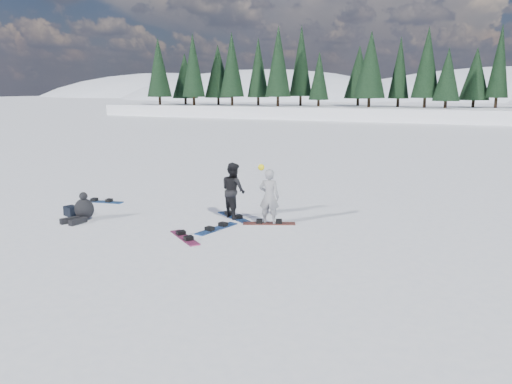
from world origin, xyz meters
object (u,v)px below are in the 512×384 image
(seated_rider, at_px, (83,210))
(gear_bag, at_px, (71,211))
(snowboarder_woman, at_px, (269,196))
(snowboarder_man, at_px, (233,190))
(snowboard_loose_b, at_px, (185,238))
(snowboard_loose_c, at_px, (102,202))
(snowboard_loose_a, at_px, (217,229))

(seated_rider, relative_size, gear_bag, 2.35)
(snowboarder_woman, distance_m, snowboarder_man, 1.30)
(snowboarder_woman, distance_m, snowboard_loose_b, 2.75)
(snowboarder_woman, bearing_deg, snowboard_loose_b, 48.92)
(gear_bag, xyz_separation_m, snowboard_loose_c, (-0.42, 1.86, -0.14))
(snowboard_loose_a, height_order, snowboard_loose_b, same)
(snowboard_loose_a, bearing_deg, snowboard_loose_c, 88.33)
(snowboarder_woman, height_order, gear_bag, snowboarder_woman)
(snowboard_loose_c, bearing_deg, snowboarder_man, -10.63)
(snowboard_loose_a, xyz_separation_m, snowboard_loose_b, (-0.36, -1.09, 0.00))
(snowboard_loose_b, bearing_deg, snowboard_loose_a, 109.95)
(gear_bag, relative_size, snowboard_loose_a, 0.30)
(snowboarder_man, height_order, snowboard_loose_b, snowboarder_man)
(snowboarder_man, xyz_separation_m, snowboard_loose_b, (-0.22, -2.45, -0.82))
(snowboarder_woman, xyz_separation_m, gear_bag, (-5.90, -1.54, -0.66))
(snowboarder_woman, height_order, seated_rider, snowboarder_woman)
(snowboarder_woman, bearing_deg, seated_rider, 12.36)
(gear_bag, xyz_separation_m, snowboard_loose_b, (4.41, -0.64, -0.14))
(snowboarder_woman, xyz_separation_m, snowboard_loose_c, (-6.32, 0.32, -0.80))
(snowboarder_man, relative_size, snowboard_loose_a, 1.12)
(snowboarder_man, relative_size, snowboard_loose_b, 1.12)
(snowboarder_man, bearing_deg, seated_rider, 61.04)
(snowboarder_man, bearing_deg, gear_bag, 54.69)
(snowboarder_woman, height_order, snowboarder_man, snowboarder_woman)
(gear_bag, bearing_deg, snowboard_loose_c, 102.68)
(snowboarder_woman, xyz_separation_m, seated_rider, (-5.20, -1.79, -0.49))
(snowboarder_woman, xyz_separation_m, snowboard_loose_a, (-1.13, -1.08, -0.80))
(snowboard_loose_b, bearing_deg, snowboard_loose_c, -169.16)
(snowboarder_man, xyz_separation_m, snowboard_loose_a, (0.14, -1.36, -0.82))
(gear_bag, relative_size, snowboard_loose_b, 0.30)
(snowboarder_man, bearing_deg, snowboard_loose_a, 129.06)
(snowboarder_woman, distance_m, snowboard_loose_c, 6.38)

